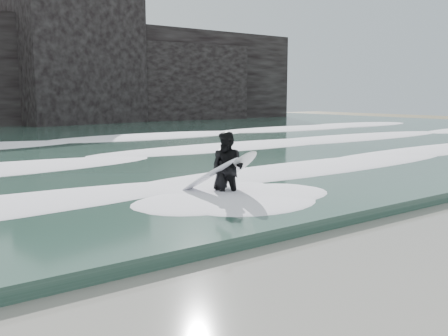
{
  "coord_description": "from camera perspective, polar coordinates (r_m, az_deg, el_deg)",
  "views": [
    {
      "loc": [
        -8.49,
        -4.32,
        3.01
      ],
      "look_at": [
        -0.37,
        6.71,
        1.0
      ],
      "focal_mm": 40.0,
      "sensor_mm": 36.0,
      "label": 1
    }
  ],
  "objects": [
    {
      "name": "surfer_left",
      "position": [
        13.9,
        -0.95,
        -0.94
      ],
      "size": [
        1.29,
        2.11,
        1.51
      ],
      "color": "black",
      "rests_on": "ground"
    },
    {
      "name": "foam_far",
      "position": [
        30.63,
        -20.16,
        3.05
      ],
      "size": [
        60.0,
        4.8,
        0.3
      ],
      "primitive_type": "ellipsoid",
      "color": "white",
      "rests_on": "sea"
    },
    {
      "name": "foam_mid",
      "position": [
        22.17,
        -13.59,
        1.41
      ],
      "size": [
        60.0,
        4.0,
        0.24
      ],
      "primitive_type": "ellipsoid",
      "color": "white",
      "rests_on": "sea"
    },
    {
      "name": "surfer_right",
      "position": [
        13.77,
        0.55,
        0.02
      ],
      "size": [
        1.51,
        2.05,
        2.02
      ],
      "color": "black",
      "rests_on": "ground"
    },
    {
      "name": "sea",
      "position": [
        34.5,
        -22.01,
        2.99
      ],
      "size": [
        90.0,
        52.0,
        0.3
      ],
      "primitive_type": "cube",
      "color": "#2C493E",
      "rests_on": "ground"
    },
    {
      "name": "foam_near",
      "position": [
        16.01,
        -3.79,
        -1.05
      ],
      "size": [
        60.0,
        3.2,
        0.2
      ],
      "primitive_type": "ellipsoid",
      "color": "white",
      "rests_on": "sea"
    }
  ]
}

